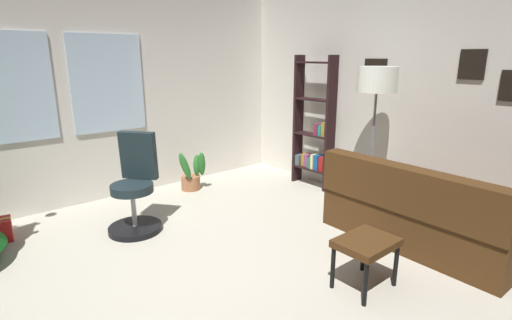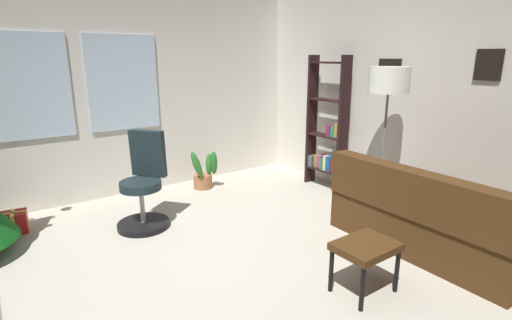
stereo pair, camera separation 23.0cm
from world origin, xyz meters
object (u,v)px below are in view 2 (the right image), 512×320
footstool (366,250)px  office_chair (144,190)px  gift_box_red (14,222)px  potted_plant (204,174)px  couch (446,220)px  floor_lamp (388,88)px  bookshelf (327,132)px

footstool → office_chair: size_ratio=0.45×
gift_box_red → potted_plant: size_ratio=0.46×
couch → footstool: couch is taller
gift_box_red → potted_plant: 2.33m
footstool → floor_lamp: size_ratio=0.28×
gift_box_red → office_chair: (1.21, -0.64, 0.30)m
office_chair → potted_plant: bearing=32.5°
office_chair → floor_lamp: size_ratio=0.61×
office_chair → bookshelf: bookshelf is taller
gift_box_red → bookshelf: bookshelf is taller
footstool → gift_box_red: 3.61m
office_chair → bookshelf: size_ratio=0.57×
footstool → bookshelf: size_ratio=0.26×
couch → gift_box_red: bearing=139.7°
footstool → floor_lamp: 1.99m
couch → potted_plant: 3.12m
floor_lamp → bookshelf: bearing=77.5°
footstool → potted_plant: size_ratio=0.78×
office_chair → couch: bearing=-45.6°
office_chair → bookshelf: 2.61m
couch → gift_box_red: size_ratio=6.60×
bookshelf → potted_plant: size_ratio=3.03×
footstool → bookshelf: bearing=51.3°
couch → floor_lamp: 1.50m
office_chair → floor_lamp: 2.89m
gift_box_red → floor_lamp: bearing=-29.3°
footstool → floor_lamp: (1.37, 0.90, 1.13)m
gift_box_red → office_chair: bearing=-28.0°
footstool → floor_lamp: bearing=33.5°
couch → floor_lamp: floor_lamp is taller
bookshelf → floor_lamp: bearing=-102.5°
gift_box_red → couch: bearing=-40.3°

